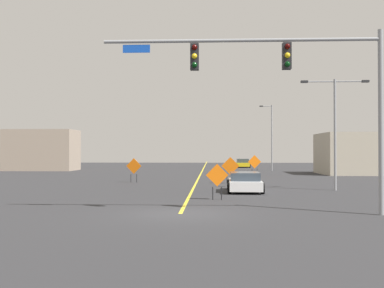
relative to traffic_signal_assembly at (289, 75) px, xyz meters
name	(u,v)px	position (x,y,z in m)	size (l,w,h in m)	color
ground	(180,214)	(-4.32, 0.01, -5.50)	(156.67, 156.67, 0.00)	#2D2D30
road_centre_stripe	(203,169)	(-4.32, 43.53, -5.49)	(0.16, 87.04, 0.01)	yellow
traffic_signal_assembly	(289,75)	(0.00, 0.00, 0.00)	(11.07, 0.44, 7.29)	gray
street_lamp_mid_left	(335,122)	(4.74, 11.26, -1.18)	(4.28, 0.24, 7.07)	gray
street_lamp_near_left	(271,135)	(4.30, 39.83, -0.97)	(1.61, 0.24, 8.27)	gray
construction_sign_left_lane	(255,163)	(1.31, 29.55, -4.21)	(1.37, 0.32, 2.07)	orange
construction_sign_median_near	(134,167)	(-9.28, 17.96, -4.29)	(1.24, 0.25, 1.92)	orange
construction_sign_right_shoulder	(230,167)	(-1.67, 17.12, -4.23)	(1.37, 0.05, 2.03)	orange
construction_sign_median_far	(217,177)	(-2.80, 5.31, -4.34)	(1.15, 0.17, 1.84)	orange
car_white_near	(245,182)	(-1.06, 10.09, -4.91)	(2.21, 4.48, 1.20)	white
car_yellow_mid	(243,163)	(1.50, 51.63, -4.89)	(2.19, 4.43, 1.30)	gold
roadside_building_west	(42,150)	(-24.89, 39.74, -2.91)	(8.63, 5.02, 5.18)	gray
roadside_building_east	(358,154)	(12.62, 31.90, -3.29)	(7.90, 7.71, 4.41)	#B2A893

